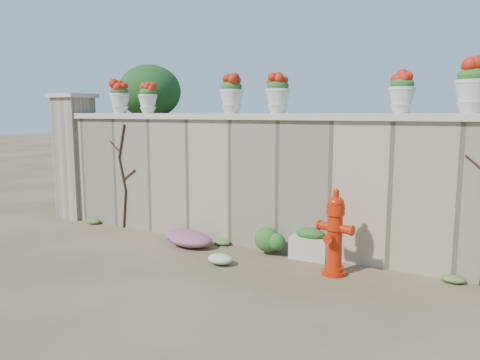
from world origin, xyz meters
The scene contains 18 objects.
ground centered at (0.00, 0.00, 0.00)m, with size 80.00×80.00×0.00m, color #4B3F25.
stone_wall centered at (0.00, 1.80, 1.00)m, with size 8.00×0.40×2.00m, color tan.
wall_cap centered at (0.00, 1.80, 2.05)m, with size 8.10×0.52×0.10m, color beige.
gate_pillar centered at (-4.15, 1.80, 1.26)m, with size 0.72×0.72×2.48m.
raised_fill centered at (0.00, 5.00, 1.00)m, with size 9.00×6.00×2.00m, color #384C23.
back_shrub_left centered at (-3.20, 3.00, 2.55)m, with size 1.30×1.30×1.10m, color #143814.
vine_left centered at (-2.67, 1.58, 0.99)m, with size 0.60×0.04×1.91m.
fire_hydrant centered at (1.51, 1.06, 0.57)m, with size 0.49×0.35×1.13m.
planter_box centered at (0.98, 1.55, 0.21)m, with size 0.57×0.35×0.46m.
green_shrub centered at (0.43, 1.44, 0.25)m, with size 0.53×0.48×0.50m, color #1E5119.
magenta_clump centered at (-1.06, 1.24, 0.13)m, with size 0.97×0.64×0.26m, color #B8248E.
white_flowers centered at (0.01, 0.71, 0.09)m, with size 0.52×0.42×0.19m, color white.
urn_pot_0 centered at (-2.89, 1.80, 2.39)m, with size 0.37×0.37×0.58m.
urn_pot_1 centered at (-2.22, 1.80, 2.36)m, with size 0.33×0.33×0.52m.
urn_pot_2 centered at (-0.49, 1.80, 2.40)m, with size 0.38×0.38×0.60m.
urn_pot_3 centered at (0.32, 1.80, 2.39)m, with size 0.37×0.37×0.59m.
urn_pot_4 centered at (2.12, 1.80, 2.37)m, with size 0.35×0.35×0.55m.
urn_pot_5 centered at (2.94, 1.80, 2.42)m, with size 0.42×0.42×0.65m.
Camera 1 is at (3.37, -4.67, 2.10)m, focal length 35.00 mm.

